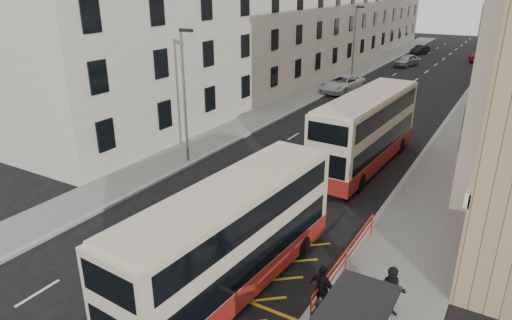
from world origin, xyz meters
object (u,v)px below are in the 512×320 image
Objects in this scene: street_lamp_near at (185,90)px; pedestrian_far at (322,289)px; street_lamp_far at (355,39)px; car_red at (477,57)px; white_van at (342,84)px; car_dark at (420,50)px; pedestrian_mid at (392,292)px; car_silver at (406,60)px; double_decker_front at (232,239)px; double_decker_rear at (366,131)px.

pedestrian_far is (12.70, -8.84, -3.58)m from street_lamp_near.
street_lamp_far reaches higher than car_red.
white_van is 1.45× the size of car_dark.
street_lamp_near is 4.43× the size of pedestrian_mid.
street_lamp_near is 15.88m from pedestrian_far.
car_red is at bearing 75.15° from pedestrian_mid.
car_dark is at bearing -31.01° from car_red.
car_red is (7.78, 8.93, -0.08)m from car_silver.
double_decker_front is 3.54m from pedestrian_far.
pedestrian_far is at bearing -71.89° from street_lamp_far.
street_lamp_far is 1.65× the size of car_red.
double_decker_rear is 50.85m from car_dark.
double_decker_front reaches higher than car_red.
street_lamp_near is 0.76× the size of double_decker_front.
pedestrian_mid reaches higher than white_van.
pedestrian_mid reaches higher than car_dark.
car_dark is (-7.39, 50.29, -1.60)m from double_decker_rear.
car_dark is at bearing -64.99° from pedestrian_far.
pedestrian_far is 0.39× the size of car_silver.
white_van reaches higher than car_red.
double_decker_rear is 2.46× the size of car_silver.
car_red is at bearing 91.21° from double_decker_rear.
car_dark is at bearing 107.60° from car_silver.
pedestrian_mid is (14.72, -7.78, -3.58)m from street_lamp_near.
double_decker_front is (9.33, -9.16, -2.52)m from street_lamp_near.
pedestrian_mid is 64.34m from car_dark.
white_van is (-8.45, 18.69, -1.45)m from double_decker_rear.
car_silver is (3.07, 42.81, -3.85)m from street_lamp_near.
pedestrian_mid reaches higher than car_silver.
street_lamp_far is at bearing -89.79° from car_silver.
double_decker_rear is 2.34× the size of car_red.
double_decker_front is 0.93× the size of double_decker_rear.
white_van is at bearing -77.72° from car_dark.
pedestrian_far is at bearing -65.75° from car_silver.
street_lamp_far is 1.34× the size of white_van.
pedestrian_far is at bearing 83.25° from car_red.
pedestrian_mid is 51.92m from car_silver.
pedestrian_mid is (14.72, -37.78, -3.58)m from street_lamp_far.
double_decker_rear is (9.60, 5.03, -2.36)m from street_lamp_near.
street_lamp_near is 13.32m from double_decker_front.
white_van is (-13.57, 31.51, -0.22)m from pedestrian_mid.
double_decker_front is 33.92m from white_van.
double_decker_rear is 14.27m from pedestrian_far.
double_decker_rear is at bearing -68.96° from street_lamp_far.
street_lamp_far reaches higher than pedestrian_far.
double_decker_front is 5.67m from pedestrian_mid.
pedestrian_mid is at bearing -68.71° from street_lamp_far.
white_van is 31.61m from car_dark.
street_lamp_near is at bearing -78.08° from car_dark.
pedestrian_mid is at bearing -27.86° from street_lamp_near.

